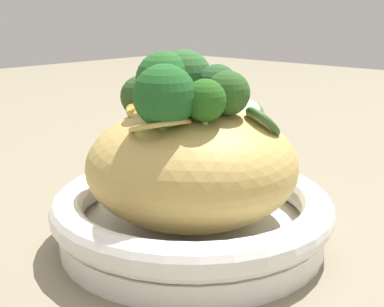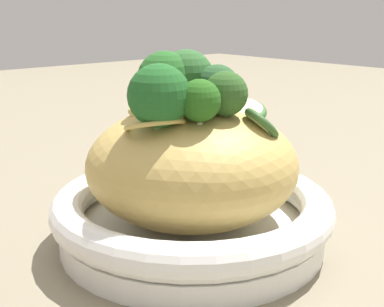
% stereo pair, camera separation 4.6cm
% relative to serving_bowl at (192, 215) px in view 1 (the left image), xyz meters
% --- Properties ---
extents(ground_plane, '(3.00, 3.00, 0.00)m').
position_rel_serving_bowl_xyz_m(ground_plane, '(0.00, 0.00, -0.03)').
color(ground_plane, '#7C725C').
extents(serving_bowl, '(0.26, 0.26, 0.05)m').
position_rel_serving_bowl_xyz_m(serving_bowl, '(0.00, 0.00, 0.00)').
color(serving_bowl, white).
rests_on(serving_bowl, ground_plane).
extents(noodle_heap, '(0.19, 0.19, 0.11)m').
position_rel_serving_bowl_xyz_m(noodle_heap, '(0.00, 0.00, 0.05)').
color(noodle_heap, tan).
rests_on(noodle_heap, serving_bowl).
extents(broccoli_florets, '(0.12, 0.16, 0.08)m').
position_rel_serving_bowl_xyz_m(broccoli_florets, '(0.01, -0.01, 0.12)').
color(broccoli_florets, '#A2C072').
rests_on(broccoli_florets, serving_bowl).
extents(carrot_coins, '(0.09, 0.10, 0.02)m').
position_rel_serving_bowl_xyz_m(carrot_coins, '(-0.00, -0.01, 0.10)').
color(carrot_coins, orange).
rests_on(carrot_coins, serving_bowl).
extents(zucchini_slices, '(0.08, 0.13, 0.03)m').
position_rel_serving_bowl_xyz_m(zucchini_slices, '(-0.05, 0.01, 0.09)').
color(zucchini_slices, beige).
rests_on(zucchini_slices, serving_bowl).
extents(chicken_chunks, '(0.05, 0.07, 0.03)m').
position_rel_serving_bowl_xyz_m(chicken_chunks, '(-0.04, -0.03, 0.10)').
color(chicken_chunks, beige).
rests_on(chicken_chunks, serving_bowl).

